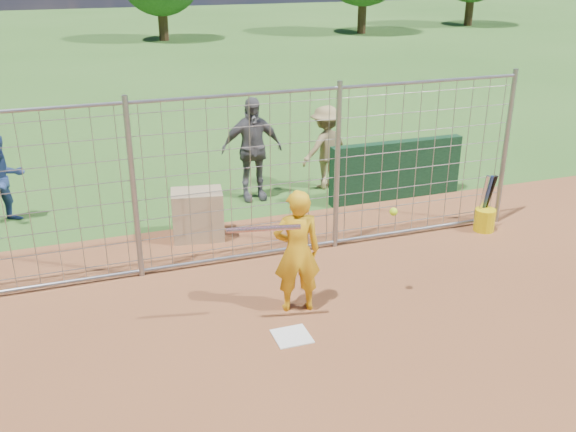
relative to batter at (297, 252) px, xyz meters
name	(u,v)px	position (x,y,z in m)	size (l,w,h in m)	color
ground	(286,329)	(-0.28, -0.41, -0.82)	(100.00, 100.00, 0.00)	#2D591E
home_plate	(292,336)	(-0.28, -0.61, -0.81)	(0.43, 0.43, 0.02)	silver
dugout_wall	(396,170)	(3.12, 3.19, -0.27)	(2.60, 0.20, 1.10)	#11381E
batter	(297,252)	(0.00, 0.00, 0.00)	(0.60, 0.39, 1.64)	gold
bystander_a	(3,179)	(-3.66, 4.33, -0.05)	(0.75, 0.59, 1.55)	navy
bystander_b	(252,149)	(0.59, 4.05, 0.14)	(1.13, 0.47, 1.92)	#4E4F53
bystander_c	(326,147)	(2.11, 4.20, -0.01)	(1.04, 0.60, 1.61)	#937E50
equipment_bin	(198,215)	(-0.74, 2.62, -0.42)	(0.80, 0.55, 0.80)	tan
equipment_in_play	(297,224)	(-0.11, -0.31, 0.51)	(2.24, 0.32, 0.17)	silver
bucket_with_bats	(485,217)	(3.79, 1.34, -0.57)	(0.34, 0.35, 0.97)	yellow
backstop_fence	(241,181)	(-0.28, 1.59, 0.44)	(9.08, 0.08, 2.60)	gray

